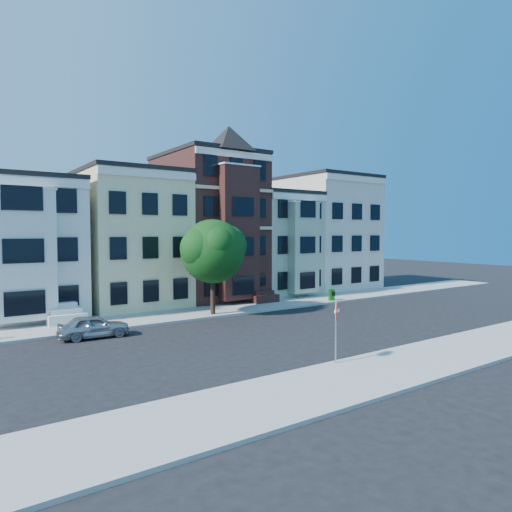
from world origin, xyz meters
TOP-DOWN VIEW (x-y plane):
  - ground at (0.00, 0.00)m, footprint 120.00×120.00m
  - far_sidewalk at (0.00, 8.00)m, footprint 60.00×4.00m
  - near_sidewalk at (0.00, -8.00)m, footprint 60.00×4.00m
  - house_white at (-15.00, 14.50)m, footprint 8.00×9.00m
  - house_yellow at (-7.00, 14.50)m, footprint 7.00×9.00m
  - house_brown at (0.00, 14.50)m, footprint 7.00×9.00m
  - house_green at (6.50, 14.50)m, footprint 6.00×9.00m
  - house_cream at (13.50, 14.50)m, footprint 8.00×9.00m
  - street_tree at (-3.94, 6.71)m, footprint 7.34×7.34m
  - parked_car at (-12.28, 4.89)m, footprint 3.76×1.73m
  - newspaper_box at (6.95, 6.56)m, footprint 0.52×0.50m
  - stop_sign at (-5.40, -6.30)m, footprint 0.80×0.39m

SIDE VIEW (x-z plane):
  - ground at x=0.00m, z-range 0.00..0.00m
  - far_sidewalk at x=0.00m, z-range 0.00..0.15m
  - near_sidewalk at x=0.00m, z-range 0.00..0.15m
  - newspaper_box at x=6.95m, z-range 0.15..1.06m
  - parked_car at x=-12.28m, z-range 0.00..1.25m
  - stop_sign at x=-5.40m, z-range 0.15..3.11m
  - street_tree at x=-3.94m, z-range 0.15..8.03m
  - house_white at x=-15.00m, z-range 0.00..9.00m
  - house_green at x=6.50m, z-range 0.00..9.00m
  - house_yellow at x=-7.00m, z-range 0.00..10.00m
  - house_cream at x=13.50m, z-range 0.00..11.00m
  - house_brown at x=0.00m, z-range 0.00..12.00m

